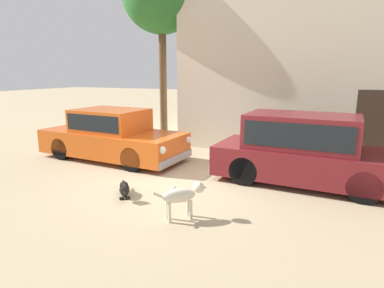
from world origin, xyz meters
name	(u,v)px	position (x,y,z in m)	size (l,w,h in m)	color
ground_plane	(176,181)	(0.00, 0.00, 0.00)	(80.00, 80.00, 0.00)	tan
parked_sedan_nearest	(112,135)	(-2.67, 1.11, 0.74)	(4.64, 2.05, 1.50)	#D15619
parked_sedan_second	(303,148)	(2.80, 1.09, 0.84)	(4.35, 1.97, 1.63)	maroon
stray_dog_spotted	(183,195)	(1.04, -1.81, 0.44)	(0.81, 0.73, 0.69)	beige
stray_dog_tan	(124,189)	(-0.55, -1.34, 0.17)	(0.66, 0.84, 0.39)	black
stray_cat	(177,192)	(0.47, -0.88, 0.08)	(0.53, 0.48, 0.16)	beige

